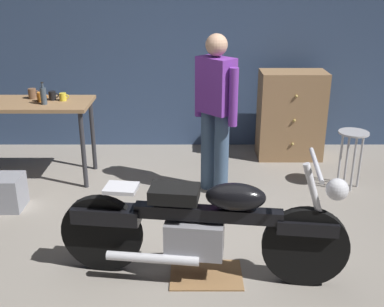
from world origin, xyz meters
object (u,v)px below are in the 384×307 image
Objects in this scene: bottle at (42,95)px; mug_orange_travel at (40,97)px; mug_brown_stoneware at (31,94)px; mug_yellow_tall at (62,97)px; person_standing at (214,108)px; shop_stool at (351,144)px; mug_black_matte at (51,96)px; motorcycle at (202,225)px; storage_bin at (0,192)px; wooden_dresser at (290,115)px.

mug_orange_travel is at bearing 119.66° from bottle.
mug_brown_stoneware is 0.38m from mug_yellow_tall.
mug_orange_travel is at bearing 36.10° from person_standing.
person_standing reaches higher than shop_stool.
person_standing is at bearing -13.26° from mug_black_matte.
motorcycle reaches higher than shop_stool.
storage_bin is (-2.15, -0.41, -0.76)m from person_standing.
storage_bin is at bearing 157.11° from motorcycle.
shop_stool is 6.03× the size of mug_yellow_tall.
person_standing reaches higher than storage_bin.
mug_orange_travel is at bearing 70.95° from storage_bin.
mug_yellow_tall is (0.12, -0.03, -0.01)m from mug_black_matte.
storage_bin is at bearing -172.18° from shop_stool.
wooden_dresser reaches higher than motorcycle.
storage_bin is at bearing -116.71° from bottle.
wooden_dresser is 2.75m from mug_yellow_tall.
mug_black_matte is at bearing 76.87° from bottle.
shop_stool is 3.18m from mug_yellow_tall.
mug_brown_stoneware is at bearing 173.51° from shop_stool.
mug_brown_stoneware is (0.13, 0.90, 0.79)m from storage_bin.
motorcycle is at bearing -50.68° from mug_black_matte.
mug_brown_stoneware is (-2.02, 0.48, 0.03)m from person_standing.
person_standing is 2.61× the size of shop_stool.
mug_yellow_tall reaches higher than shop_stool.
mug_yellow_tall is (-2.65, -0.63, 0.39)m from wooden_dresser.
motorcycle is 18.82× the size of mug_orange_travel.
person_standing is 1.47m from wooden_dresser.
storage_bin is at bearing -98.17° from mug_brown_stoneware.
wooden_dresser is at bearing 13.28° from mug_yellow_tall.
bottle is at bearing -164.57° from wooden_dresser.
bottle reaches higher than mug_brown_stoneware.
mug_orange_travel is at bearing 175.48° from shop_stool.
wooden_dresser is at bearing 24.44° from storage_bin.
mug_brown_stoneware reaches higher than storage_bin.
mug_orange_travel is (-3.36, 0.27, 0.45)m from shop_stool.
person_standing is at bearing -176.68° from shop_stool.
mug_yellow_tall is at bearing 33.39° from person_standing.
bottle is (0.33, 0.65, 0.83)m from storage_bin.
person_standing reaches higher than mug_orange_travel.
person_standing is 13.47× the size of mug_brown_stoneware.
mug_brown_stoneware is 0.19m from mug_orange_travel.
storage_bin is 1.12m from mug_orange_travel.
shop_stool is 5.52× the size of mug_orange_travel.
mug_brown_stoneware is (-0.24, 0.06, 0.01)m from mug_black_matte.
mug_black_matte reaches higher than shop_stool.
shop_stool is at bearing -62.58° from wooden_dresser.
bottle is (0.20, -0.24, 0.04)m from mug_brown_stoneware.
shop_stool is at bearing 52.39° from motorcycle.
motorcycle is at bearing -30.00° from storage_bin.
mug_orange_travel is (0.26, 0.76, 0.78)m from storage_bin.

